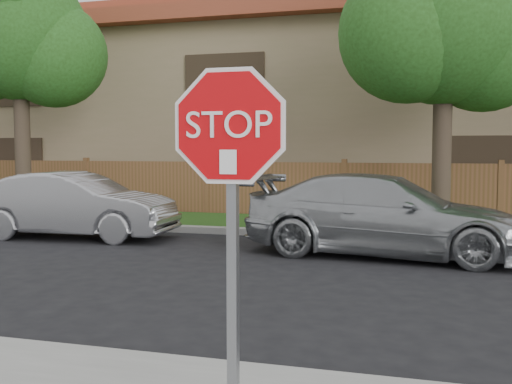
% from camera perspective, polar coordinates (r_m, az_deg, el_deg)
% --- Properties ---
extents(ground, '(90.00, 90.00, 0.00)m').
position_cam_1_polar(ground, '(5.82, -7.26, -16.07)').
color(ground, black).
rests_on(ground, ground).
extents(far_curb, '(70.00, 0.30, 0.15)m').
position_cam_1_polar(far_curb, '(13.48, 6.53, -4.05)').
color(far_curb, gray).
rests_on(far_curb, ground).
extents(grass_strip, '(70.00, 3.00, 0.12)m').
position_cam_1_polar(grass_strip, '(15.09, 7.56, -3.22)').
color(grass_strip, '#1E4714').
rests_on(grass_strip, ground).
extents(fence, '(70.00, 0.12, 1.60)m').
position_cam_1_polar(fence, '(16.60, 8.39, 0.02)').
color(fence, brown).
rests_on(fence, ground).
extents(apartment_building, '(35.20, 9.20, 7.20)m').
position_cam_1_polar(apartment_building, '(22.17, 10.39, 8.11)').
color(apartment_building, '#8D7B57').
rests_on(apartment_building, ground).
extents(tree_left, '(4.80, 3.90, 7.78)m').
position_cam_1_polar(tree_left, '(18.63, -21.81, 13.88)').
color(tree_left, '#382B21').
rests_on(tree_left, ground).
extents(tree_mid, '(4.80, 3.90, 7.35)m').
position_cam_1_polar(tree_mid, '(14.86, 17.62, 15.16)').
color(tree_mid, '#382B21').
rests_on(tree_mid, ground).
extents(stop_sign, '(1.01, 0.13, 2.55)m').
position_cam_1_polar(stop_sign, '(3.72, -2.45, 1.35)').
color(stop_sign, gray).
rests_on(stop_sign, sidewalk_near).
extents(sedan_left, '(4.55, 1.82, 1.47)m').
position_cam_1_polar(sedan_left, '(13.88, -16.86, -1.21)').
color(sedan_left, '#A2A3A7').
rests_on(sedan_left, ground).
extents(sedan_right, '(5.43, 2.67, 1.52)m').
position_cam_1_polar(sedan_right, '(11.41, 12.16, -2.16)').
color(sedan_right, '#A2A6A9').
rests_on(sedan_right, ground).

